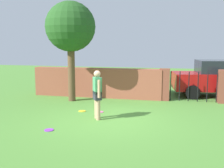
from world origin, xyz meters
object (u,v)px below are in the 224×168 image
Objects in this scene: tree at (70,28)px; frisbee_pink at (100,112)px; frisbee_yellow at (82,111)px; frisbee_purple at (49,130)px; car at (219,78)px; person at (97,92)px.

frisbee_pink is at bearing -43.63° from tree.
tree is at bearing 136.37° from frisbee_pink.
frisbee_yellow is 2.32m from frisbee_purple.
car is 16.32× the size of frisbee_yellow.
frisbee_purple is at bearing -94.53° from frisbee_yellow.
person is 1.26m from frisbee_pink.
car reaches higher than frisbee_purple.
tree is 3.73m from frisbee_yellow.
tree is at bearing -174.09° from person.
car is at bearing 50.05° from frisbee_purple.
car is 16.32× the size of frisbee_pink.
tree is 15.81× the size of frisbee_purple.
person is at bearing -45.23° from frisbee_yellow.
car is (6.41, 2.59, -2.30)m from tree.
frisbee_yellow is at bearing -149.85° from car.
frisbee_purple is (0.88, -4.00, -3.15)m from tree.
frisbee_purple is (-0.18, -2.31, 0.00)m from frisbee_yellow.
frisbee_pink is (1.74, -1.66, -3.15)m from tree.
frisbee_pink is 2.49m from frisbee_purple.
frisbee_purple is (-0.86, -2.34, 0.00)m from frisbee_pink.
person is 2.00m from frisbee_purple.
person reaches higher than frisbee_pink.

